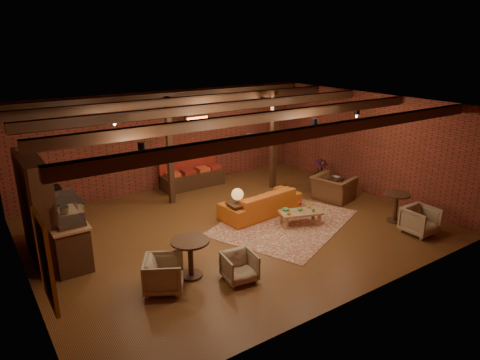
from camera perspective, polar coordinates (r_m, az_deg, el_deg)
floor at (r=11.39m, az=-0.56°, el=-6.36°), size 10.00×10.00×0.00m
ceiling at (r=10.46m, az=-0.61°, el=9.77°), size 10.00×8.00×0.02m
wall_back at (r=14.22m, az=-9.55°, el=5.26°), size 10.00×0.02×3.20m
wall_front at (r=8.00m, az=15.51°, el=-5.65°), size 10.00×0.02×3.20m
wall_left at (r=9.22m, az=-27.53°, el=-3.89°), size 0.02×8.00×3.20m
wall_right at (r=14.11m, az=16.66°, el=4.64°), size 0.02×8.00×3.20m
ceiling_beams at (r=10.48m, az=-0.61°, el=9.12°), size 9.80×6.40×0.22m
ceiling_pipe at (r=11.87m, az=-4.92°, el=9.02°), size 9.60×0.12×0.12m
post_left at (r=12.74m, az=-9.34°, el=3.74°), size 0.16×0.16×3.20m
post_right at (r=13.98m, az=4.49°, el=5.23°), size 0.16×0.16×3.20m
service_counter at (r=10.54m, az=-22.80°, el=-5.25°), size 0.80×2.50×1.60m
plant_counter at (r=10.59m, az=-22.78°, el=-2.68°), size 0.35×0.39×0.30m
shelving_hutch at (r=10.44m, az=-25.32°, el=-3.46°), size 0.52×2.00×2.40m
chalkboard_menu at (r=7.12m, az=-24.47°, el=-9.82°), size 0.08×0.96×1.46m
banquette at (r=14.36m, az=-6.40°, el=0.99°), size 2.10×0.70×1.00m
service_sign at (r=13.54m, az=-5.78°, el=8.01°), size 0.86×0.06×0.30m
ceiling_spotlights at (r=10.52m, az=-0.61°, el=7.94°), size 6.40×4.40×0.28m
rug at (r=11.74m, az=5.87°, el=-5.65°), size 4.57×4.11×0.01m
sofa at (r=12.11m, az=2.78°, el=-3.01°), size 2.51×1.17×0.71m
coffee_table at (r=11.55m, az=7.99°, el=-4.34°), size 1.23×0.88×0.63m
side_table_lamp at (r=11.32m, az=-0.34°, el=-2.30°), size 0.49×0.49×1.01m
round_table_left at (r=9.03m, az=-6.63°, el=-9.50°), size 0.80×0.80×0.83m
armchair_a at (r=8.74m, az=-10.13°, el=-12.03°), size 0.97×0.99×0.77m
armchair_b at (r=8.95m, az=-0.06°, el=-11.35°), size 0.72×0.68×0.66m
armchair_right at (r=13.44m, az=12.34°, el=-0.55°), size 1.00×1.30×1.01m
side_table_book at (r=14.07m, az=12.45°, el=0.19°), size 0.53×0.53×0.54m
round_table_right at (r=12.31m, az=20.12°, el=-2.87°), size 0.69×0.69×0.81m
armchair_far at (r=11.84m, az=22.91°, el=-4.85°), size 0.76×0.71×0.78m
plant_tall at (r=14.63m, az=10.95°, el=4.34°), size 1.58×1.58×2.60m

